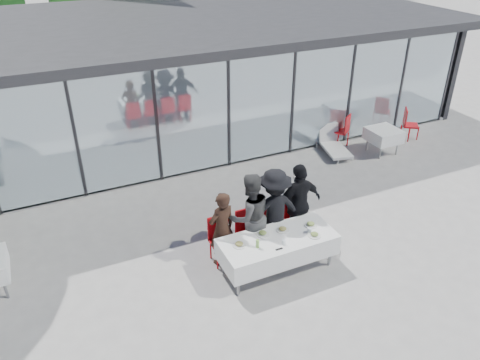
{
  "coord_description": "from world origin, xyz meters",
  "views": [
    {
      "loc": [
        -3.57,
        -6.6,
        6.11
      ],
      "look_at": [
        0.05,
        1.2,
        1.23
      ],
      "focal_mm": 35.0,
      "sensor_mm": 36.0,
      "label": 1
    }
  ],
  "objects_px": {
    "plate_extra": "(314,235)",
    "diner_a": "(222,229)",
    "diner_chair_c": "(271,223)",
    "plate_a": "(239,244)",
    "plate_c": "(283,229)",
    "juice_bottle": "(258,244)",
    "diner_chair_d": "(295,217)",
    "spare_chair_b": "(343,129)",
    "diner_chair_a": "(220,237)",
    "spare_table_right": "(384,135)",
    "plate_b": "(263,233)",
    "dining_table": "(278,247)",
    "plate_d": "(311,224)",
    "folded_eyeglasses": "(279,249)",
    "diner_d": "(299,204)",
    "spare_chair_a": "(408,122)",
    "diner_b": "(250,216)",
    "diner_c": "(274,210)",
    "lounger": "(333,144)",
    "diner_chair_b": "(247,230)"
  },
  "relations": [
    {
      "from": "diner_d",
      "to": "lounger",
      "type": "bearing_deg",
      "value": -139.59
    },
    {
      "from": "spare_chair_b",
      "to": "folded_eyeglasses",
      "type": "bearing_deg",
      "value": -136.25
    },
    {
      "from": "diner_chair_a",
      "to": "diner_c",
      "type": "bearing_deg",
      "value": -4.99
    },
    {
      "from": "diner_a",
      "to": "folded_eyeglasses",
      "type": "distance_m",
      "value": 1.22
    },
    {
      "from": "spare_chair_a",
      "to": "diner_chair_b",
      "type": "bearing_deg",
      "value": -156.66
    },
    {
      "from": "plate_extra",
      "to": "diner_a",
      "type": "bearing_deg",
      "value": 150.13
    },
    {
      "from": "juice_bottle",
      "to": "spare_chair_b",
      "type": "height_order",
      "value": "spare_chair_b"
    },
    {
      "from": "spare_table_right",
      "to": "plate_d",
      "type": "bearing_deg",
      "value": -144.86
    },
    {
      "from": "diner_d",
      "to": "plate_extra",
      "type": "distance_m",
      "value": 0.92
    },
    {
      "from": "diner_b",
      "to": "plate_d",
      "type": "height_order",
      "value": "diner_b"
    },
    {
      "from": "diner_d",
      "to": "juice_bottle",
      "type": "distance_m",
      "value": 1.53
    },
    {
      "from": "diner_a",
      "to": "plate_c",
      "type": "distance_m",
      "value": 1.18
    },
    {
      "from": "diner_chair_a",
      "to": "diner_chair_d",
      "type": "distance_m",
      "value": 1.73
    },
    {
      "from": "folded_eyeglasses",
      "to": "diner_chair_a",
      "type": "bearing_deg",
      "value": 124.28
    },
    {
      "from": "plate_extra",
      "to": "diner_c",
      "type": "bearing_deg",
      "value": 114.34
    },
    {
      "from": "diner_chair_a",
      "to": "spare_table_right",
      "type": "relative_size",
      "value": 1.13
    },
    {
      "from": "diner_d",
      "to": "plate_a",
      "type": "relative_size",
      "value": 7.17
    },
    {
      "from": "diner_chair_d",
      "to": "spare_chair_b",
      "type": "relative_size",
      "value": 1.0
    },
    {
      "from": "plate_d",
      "to": "folded_eyeglasses",
      "type": "bearing_deg",
      "value": -156.59
    },
    {
      "from": "diner_d",
      "to": "spare_chair_a",
      "type": "xyz_separation_m",
      "value": [
        5.83,
        3.1,
        -0.37
      ]
    },
    {
      "from": "diner_chair_a",
      "to": "folded_eyeglasses",
      "type": "xyz_separation_m",
      "value": [
        0.73,
        -1.07,
        0.22
      ]
    },
    {
      "from": "plate_c",
      "to": "juice_bottle",
      "type": "height_order",
      "value": "juice_bottle"
    },
    {
      "from": "spare_chair_b",
      "to": "spare_table_right",
      "type": "bearing_deg",
      "value": -50.68
    },
    {
      "from": "diner_chair_c",
      "to": "spare_chair_b",
      "type": "bearing_deg",
      "value": 38.68
    },
    {
      "from": "diner_chair_a",
      "to": "diner_d",
      "type": "xyz_separation_m",
      "value": [
        1.73,
        -0.1,
        0.37
      ]
    },
    {
      "from": "diner_c",
      "to": "diner_chair_d",
      "type": "height_order",
      "value": "diner_c"
    },
    {
      "from": "dining_table",
      "to": "diner_c",
      "type": "xyz_separation_m",
      "value": [
        0.26,
        0.65,
        0.38
      ]
    },
    {
      "from": "dining_table",
      "to": "diner_chair_d",
      "type": "height_order",
      "value": "diner_chair_d"
    },
    {
      "from": "spare_chair_a",
      "to": "diner_d",
      "type": "bearing_deg",
      "value": -151.98
    },
    {
      "from": "diner_chair_c",
      "to": "diner_d",
      "type": "distance_m",
      "value": 0.7
    },
    {
      "from": "diner_b",
      "to": "plate_c",
      "type": "xyz_separation_m",
      "value": [
        0.49,
        -0.48,
        -0.15
      ]
    },
    {
      "from": "plate_a",
      "to": "plate_c",
      "type": "xyz_separation_m",
      "value": [
        0.97,
        0.08,
        0.0
      ]
    },
    {
      "from": "diner_c",
      "to": "diner_d",
      "type": "distance_m",
      "value": 0.58
    },
    {
      "from": "diner_b",
      "to": "folded_eyeglasses",
      "type": "distance_m",
      "value": 0.99
    },
    {
      "from": "dining_table",
      "to": "diner_a",
      "type": "height_order",
      "value": "diner_a"
    },
    {
      "from": "diner_b",
      "to": "spare_chair_a",
      "type": "xyz_separation_m",
      "value": [
        6.95,
        3.1,
        -0.39
      ]
    },
    {
      "from": "spare_table_right",
      "to": "plate_b",
      "type": "bearing_deg",
      "value": -151.09
    },
    {
      "from": "diner_chair_a",
      "to": "diner_c",
      "type": "height_order",
      "value": "diner_c"
    },
    {
      "from": "dining_table",
      "to": "juice_bottle",
      "type": "xyz_separation_m",
      "value": [
        -0.49,
        -0.1,
        0.29
      ]
    },
    {
      "from": "diner_chair_c",
      "to": "lounger",
      "type": "bearing_deg",
      "value": 40.04
    },
    {
      "from": "diner_a",
      "to": "diner_chair_a",
      "type": "distance_m",
      "value": 0.29
    },
    {
      "from": "plate_a",
      "to": "plate_c",
      "type": "distance_m",
      "value": 0.98
    },
    {
      "from": "plate_d",
      "to": "lounger",
      "type": "distance_m",
      "value": 5.05
    },
    {
      "from": "dining_table",
      "to": "spare_table_right",
      "type": "xyz_separation_m",
      "value": [
        5.31,
        3.27,
        0.02
      ]
    },
    {
      "from": "diner_c",
      "to": "lounger",
      "type": "relative_size",
      "value": 1.27
    },
    {
      "from": "diner_chair_c",
      "to": "plate_a",
      "type": "height_order",
      "value": "diner_chair_c"
    },
    {
      "from": "plate_a",
      "to": "spare_table_right",
      "type": "height_order",
      "value": "plate_a"
    },
    {
      "from": "diner_chair_b",
      "to": "plate_d",
      "type": "distance_m",
      "value": 1.28
    },
    {
      "from": "folded_eyeglasses",
      "to": "spare_chair_a",
      "type": "relative_size",
      "value": 0.14
    },
    {
      "from": "dining_table",
      "to": "spare_chair_a",
      "type": "height_order",
      "value": "spare_chair_a"
    }
  ]
}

